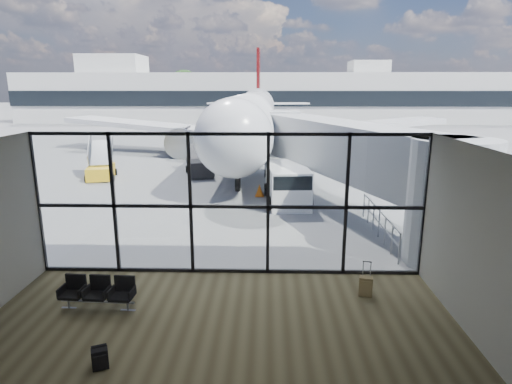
{
  "coord_description": "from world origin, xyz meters",
  "views": [
    {
      "loc": [
        1.17,
        -12.71,
        5.8
      ],
      "look_at": [
        0.75,
        3.0,
        1.93
      ],
      "focal_mm": 30.0,
      "sensor_mm": 36.0,
      "label": 1
    }
  ],
  "objects_px": {
    "backpack": "(100,359)",
    "suitcase": "(366,286)",
    "seating_row": "(99,291)",
    "belt_loader": "(199,166)",
    "service_van": "(287,184)",
    "airliner": "(252,116)",
    "mobile_stairs": "(101,170)"
  },
  "relations": [
    {
      "from": "service_van",
      "to": "belt_loader",
      "type": "height_order",
      "value": "service_van"
    },
    {
      "from": "airliner",
      "to": "service_van",
      "type": "bearing_deg",
      "value": -81.38
    },
    {
      "from": "backpack",
      "to": "airliner",
      "type": "bearing_deg",
      "value": 62.72
    },
    {
      "from": "airliner",
      "to": "service_van",
      "type": "height_order",
      "value": "airliner"
    },
    {
      "from": "suitcase",
      "to": "belt_loader",
      "type": "height_order",
      "value": "belt_loader"
    },
    {
      "from": "suitcase",
      "to": "mobile_stairs",
      "type": "relative_size",
      "value": 0.29
    },
    {
      "from": "service_van",
      "to": "belt_loader",
      "type": "xyz_separation_m",
      "value": [
        -5.63,
        7.03,
        -0.35
      ]
    },
    {
      "from": "backpack",
      "to": "service_van",
      "type": "bearing_deg",
      "value": 47.84
    },
    {
      "from": "backpack",
      "to": "service_van",
      "type": "distance_m",
      "value": 14.25
    },
    {
      "from": "seating_row",
      "to": "airliner",
      "type": "xyz_separation_m",
      "value": [
        3.05,
        29.04,
        2.72
      ]
    },
    {
      "from": "airliner",
      "to": "mobile_stairs",
      "type": "height_order",
      "value": "airliner"
    },
    {
      "from": "backpack",
      "to": "suitcase",
      "type": "distance_m",
      "value": 7.17
    },
    {
      "from": "backpack",
      "to": "mobile_stairs",
      "type": "bearing_deg",
      "value": 87.21
    },
    {
      "from": "suitcase",
      "to": "service_van",
      "type": "xyz_separation_m",
      "value": [
        -1.78,
        10.09,
        0.67
      ]
    },
    {
      "from": "backpack",
      "to": "mobile_stairs",
      "type": "relative_size",
      "value": 0.14
    },
    {
      "from": "suitcase",
      "to": "seating_row",
      "type": "bearing_deg",
      "value": -159.86
    },
    {
      "from": "service_van",
      "to": "belt_loader",
      "type": "distance_m",
      "value": 9.01
    },
    {
      "from": "airliner",
      "to": "suitcase",
      "type": "bearing_deg",
      "value": -80.61
    },
    {
      "from": "suitcase",
      "to": "airliner",
      "type": "bearing_deg",
      "value": 112.27
    },
    {
      "from": "backpack",
      "to": "seating_row",
      "type": "bearing_deg",
      "value": 87.77
    },
    {
      "from": "suitcase",
      "to": "belt_loader",
      "type": "distance_m",
      "value": 18.66
    },
    {
      "from": "suitcase",
      "to": "belt_loader",
      "type": "xyz_separation_m",
      "value": [
        -7.4,
        17.12,
        0.32
      ]
    },
    {
      "from": "seating_row",
      "to": "belt_loader",
      "type": "xyz_separation_m",
      "value": [
        -0.09,
        17.95,
        0.14
      ]
    },
    {
      "from": "airliner",
      "to": "mobile_stairs",
      "type": "distance_m",
      "value": 15.73
    },
    {
      "from": "belt_loader",
      "to": "mobile_stairs",
      "type": "height_order",
      "value": "mobile_stairs"
    },
    {
      "from": "seating_row",
      "to": "service_van",
      "type": "relative_size",
      "value": 0.44
    },
    {
      "from": "backpack",
      "to": "suitcase",
      "type": "height_order",
      "value": "suitcase"
    },
    {
      "from": "seating_row",
      "to": "belt_loader",
      "type": "bearing_deg",
      "value": 93.28
    },
    {
      "from": "backpack",
      "to": "airliner",
      "type": "distance_m",
      "value": 31.81
    },
    {
      "from": "seating_row",
      "to": "suitcase",
      "type": "distance_m",
      "value": 7.37
    },
    {
      "from": "seating_row",
      "to": "belt_loader",
      "type": "height_order",
      "value": "belt_loader"
    },
    {
      "from": "backpack",
      "to": "suitcase",
      "type": "bearing_deg",
      "value": 4.71
    }
  ]
}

